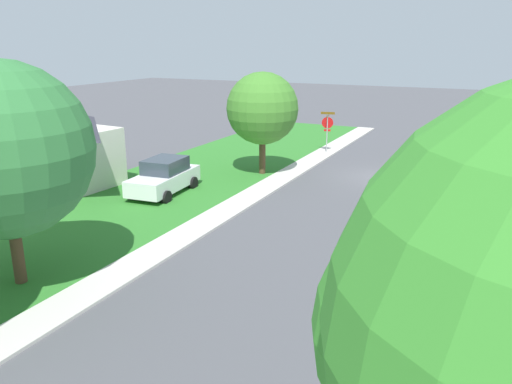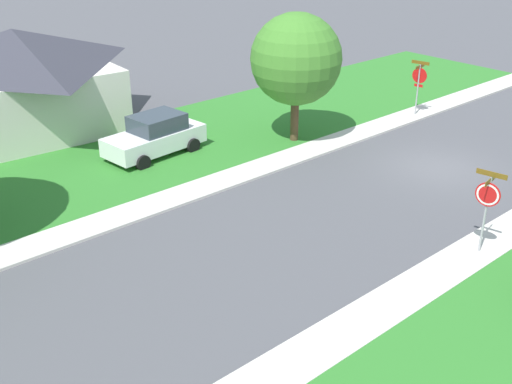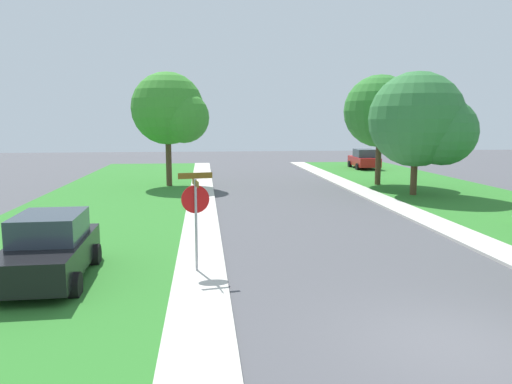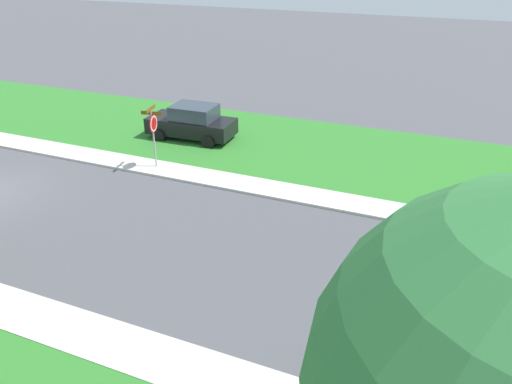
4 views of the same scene
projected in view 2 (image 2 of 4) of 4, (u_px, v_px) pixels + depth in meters
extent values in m
plane|color=#4C4C51|center=(437.00, 168.00, 26.12)|extent=(120.00, 120.00, 0.00)
cube|color=beige|center=(118.00, 217.00, 22.09)|extent=(1.40, 56.00, 0.10)
cube|color=#2D7528|center=(56.00, 176.00, 25.28)|extent=(8.00, 56.00, 0.08)
cube|color=beige|center=(317.00, 349.00, 15.71)|extent=(1.40, 56.00, 0.10)
cylinder|color=#9E9EA3|center=(417.00, 91.00, 31.60)|extent=(0.07, 0.07, 2.60)
cylinder|color=red|center=(420.00, 75.00, 31.32)|extent=(0.75, 0.16, 0.76)
cylinder|color=white|center=(420.00, 75.00, 31.33)|extent=(0.66, 0.12, 0.67)
cylinder|color=red|center=(420.00, 75.00, 31.33)|extent=(0.54, 0.09, 0.55)
cube|color=brown|center=(421.00, 63.00, 31.01)|extent=(0.91, 0.17, 0.16)
cube|color=brown|center=(420.00, 67.00, 31.09)|extent=(0.17, 0.91, 0.16)
cube|color=red|center=(418.00, 85.00, 31.53)|extent=(0.44, 0.09, 0.14)
cylinder|color=#9E9EA3|center=(485.00, 216.00, 19.41)|extent=(0.07, 0.07, 2.60)
cylinder|color=red|center=(488.00, 194.00, 19.05)|extent=(0.75, 0.17, 0.76)
cylinder|color=white|center=(488.00, 195.00, 19.04)|extent=(0.66, 0.13, 0.67)
cylinder|color=red|center=(488.00, 195.00, 19.04)|extent=(0.54, 0.11, 0.55)
cube|color=brown|center=(492.00, 174.00, 18.82)|extent=(0.91, 0.19, 0.16)
cube|color=brown|center=(491.00, 180.00, 18.90)|extent=(0.19, 0.91, 0.16)
cube|color=white|center=(154.00, 140.00, 27.06)|extent=(2.17, 4.44, 0.76)
cube|color=#2D3842|center=(157.00, 123.00, 26.89)|extent=(1.78, 2.23, 0.68)
cylinder|color=black|center=(143.00, 163.00, 25.79)|extent=(0.29, 0.66, 0.64)
cylinder|color=black|center=(116.00, 151.00, 26.91)|extent=(0.29, 0.66, 0.64)
cylinder|color=black|center=(193.00, 145.00, 27.54)|extent=(0.29, 0.66, 0.64)
cylinder|color=black|center=(166.00, 135.00, 28.66)|extent=(0.29, 0.66, 0.64)
cylinder|color=#4C3823|center=(295.00, 116.00, 28.41)|extent=(0.36, 0.36, 2.34)
sphere|color=#417F2A|center=(296.00, 59.00, 27.33)|extent=(3.93, 3.93, 3.93)
sphere|color=#417F2A|center=(291.00, 64.00, 28.49)|extent=(2.75, 2.75, 2.75)
cube|color=silver|center=(21.00, 96.00, 30.15)|extent=(8.94, 7.84, 3.00)
pyramid|color=#33333D|center=(13.00, 46.00, 29.18)|extent=(9.59, 8.49, 1.60)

